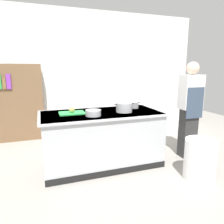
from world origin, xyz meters
The scene contains 11 objects.
ground_plane centered at (0.00, 0.00, 0.00)m, with size 10.00×10.00×0.00m, color #9E9991.
back_wall centered at (0.00, 2.10, 1.50)m, with size 6.40×0.12×3.00m, color white.
counter_island centered at (0.00, 0.00, 0.47)m, with size 1.98×0.98×0.90m.
cutting_board centered at (-0.47, 0.07, 0.91)m, with size 0.40×0.28×0.02m, color green.
onion centered at (-0.47, 0.06, 0.97)m, with size 0.09×0.09×0.09m, color tan.
stock_pot centered at (0.36, -0.08, 0.98)m, with size 0.33×0.27×0.16m.
sauce_pan centered at (0.67, 0.17, 0.96)m, with size 0.22×0.16×0.11m.
mixing_bowl centered at (-0.19, -0.19, 0.95)m, with size 0.24×0.24×0.09m, color #B7BABF.
trash_bin centered at (1.22, -0.94, 0.30)m, with size 0.46×0.46×0.60m, color white.
person_chef centered at (1.59, -0.20, 0.91)m, with size 0.38×0.25×1.72m.
bookshelf centered at (-1.43, 1.80, 0.85)m, with size 1.10×0.31×1.70m.
Camera 1 is at (-0.92, -3.19, 1.61)m, focal length 33.23 mm.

